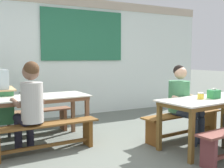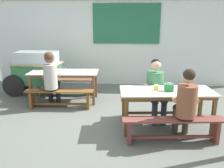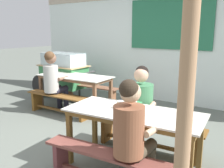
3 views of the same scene
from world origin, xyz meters
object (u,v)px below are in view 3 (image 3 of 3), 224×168
at_px(bench_far_back, 89,91).
at_px(bench_near_front, 112,165).
at_px(dining_table_near, 133,117).
at_px(person_right_near_table, 139,105).
at_px(food_cart, 63,71).
at_px(dining_table_far, 75,79).
at_px(condiment_jar, 120,105).
at_px(person_left_back_turned, 53,78).
at_px(person_near_front, 132,130).
at_px(tissue_box, 134,107).
at_px(bench_near_back, 148,132).
at_px(wooden_support_post, 184,118).
at_px(bench_far_front, 59,102).

height_order(bench_far_back, bench_near_front, same).
distance_m(dining_table_near, person_right_near_table, 0.47).
xyz_separation_m(bench_near_front, food_cart, (-3.25, 2.48, 0.40)).
bearing_deg(dining_table_far, dining_table_near, -31.85).
xyz_separation_m(food_cart, condiment_jar, (3.01, -1.94, 0.11)).
height_order(bench_near_front, person_left_back_turned, person_left_back_turned).
bearing_deg(person_near_front, food_cart, 145.14).
bearing_deg(tissue_box, bench_near_back, 97.59).
height_order(tissue_box, wooden_support_post, wooden_support_post).
bearing_deg(bench_far_back, person_right_near_table, -34.82).
xyz_separation_m(person_left_back_turned, tissue_box, (2.49, -0.99, 0.07)).
height_order(dining_table_far, bench_far_back, dining_table_far).
height_order(dining_table_near, bench_near_back, dining_table_near).
xyz_separation_m(dining_table_near, food_cart, (-3.20, 1.96, 0.02)).
bearing_deg(person_right_near_table, person_near_front, -66.08).
distance_m(bench_near_front, wooden_support_post, 1.25).
bearing_deg(person_right_near_table, bench_far_front, 167.99).
distance_m(food_cart, condiment_jar, 3.58).
xyz_separation_m(condiment_jar, wooden_support_post, (1.11, -0.91, 0.32)).
distance_m(food_cart, tissue_box, 3.79).
relative_size(bench_near_front, tissue_box, 10.88).
bearing_deg(condiment_jar, dining_table_far, 146.10).
bearing_deg(condiment_jar, wooden_support_post, -39.36).
bearing_deg(wooden_support_post, dining_table_far, 144.13).
bearing_deg(bench_far_front, person_left_back_turned, 162.47).
relative_size(dining_table_far, person_right_near_table, 1.37).
distance_m(person_left_back_turned, wooden_support_post, 3.86).
bearing_deg(bench_near_front, dining_table_near, 95.43).
bearing_deg(person_near_front, bench_near_back, 106.67).
relative_size(bench_near_back, tissue_box, 10.47).
bearing_deg(dining_table_near, person_right_near_table, 109.05).
bearing_deg(person_left_back_turned, dining_table_near, -21.26).
relative_size(bench_far_back, tissue_box, 9.97).
distance_m(bench_far_front, condiment_jar, 2.31).
bearing_deg(tissue_box, person_right_near_table, 110.51).
distance_m(person_left_back_turned, person_right_near_table, 2.36).
bearing_deg(dining_table_far, person_right_near_table, -24.56).
distance_m(bench_near_back, bench_near_front, 1.06).
xyz_separation_m(bench_far_back, bench_near_back, (2.27, -1.43, 0.01)).
distance_m(bench_near_front, person_near_front, 0.47).
bearing_deg(wooden_support_post, person_right_near_table, 128.48).
bearing_deg(person_near_front, condiment_jar, 133.64).
bearing_deg(bench_far_front, dining_table_far, 92.75).
relative_size(bench_far_back, bench_far_front, 0.99).
bearing_deg(condiment_jar, person_right_near_table, 84.58).
distance_m(bench_near_back, person_right_near_table, 0.43).
bearing_deg(dining_table_far, bench_far_back, 92.75).
bearing_deg(food_cart, dining_table_near, -31.41).
xyz_separation_m(bench_far_front, person_left_back_turned, (-0.19, 0.06, 0.46)).
bearing_deg(person_near_front, person_left_back_turned, 152.61).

